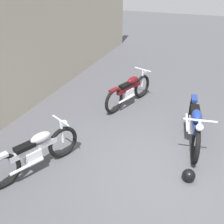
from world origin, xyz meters
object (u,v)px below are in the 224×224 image
(helmet, at_px, (189,175))
(motorcycle_blue, at_px, (194,124))
(motorcycle_maroon, at_px, (129,90))
(motorcycle_silver, at_px, (35,152))

(helmet, xyz_separation_m, motorcycle_blue, (1.33, 0.09, 0.36))
(helmet, relative_size, motorcycle_maroon, 0.13)
(helmet, relative_size, motorcycle_blue, 0.11)
(motorcycle_silver, bearing_deg, motorcycle_maroon, 11.54)
(helmet, height_order, motorcycle_blue, motorcycle_blue)
(motorcycle_maroon, xyz_separation_m, motorcycle_blue, (-1.28, -1.94, 0.04))
(motorcycle_maroon, relative_size, motorcycle_blue, 0.88)
(motorcycle_maroon, bearing_deg, motorcycle_blue, -104.03)
(motorcycle_silver, distance_m, motorcycle_maroon, 3.47)
(motorcycle_maroon, bearing_deg, motorcycle_silver, -173.97)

